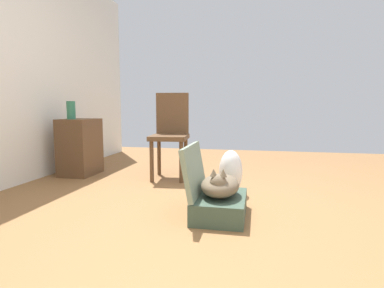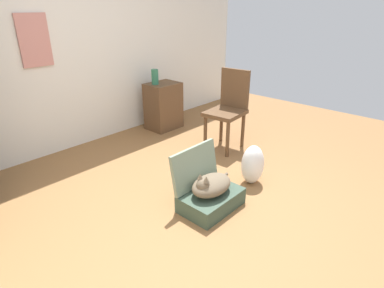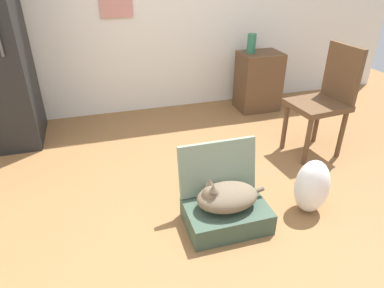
{
  "view_description": "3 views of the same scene",
  "coord_description": "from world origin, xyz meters",
  "views": [
    {
      "loc": [
        -2.1,
        -0.23,
        0.81
      ],
      "look_at": [
        0.5,
        0.31,
        0.5
      ],
      "focal_mm": 29.15,
      "sensor_mm": 36.0,
      "label": 1
    },
    {
      "loc": [
        -1.73,
        -1.47,
        1.68
      ],
      "look_at": [
        0.45,
        0.54,
        0.38
      ],
      "focal_mm": 29.49,
      "sensor_mm": 36.0,
      "label": 2
    },
    {
      "loc": [
        -0.58,
        -1.63,
        1.62
      ],
      "look_at": [
        0.07,
        0.59,
        0.35
      ],
      "focal_mm": 31.94,
      "sensor_mm": 36.0,
      "label": 3
    }
  ],
  "objects": [
    {
      "name": "ground_plane",
      "position": [
        0.0,
        0.0,
        0.0
      ],
      "size": [
        7.68,
        7.68,
        0.0
      ],
      "primitive_type": "plane",
      "color": "olive",
      "rests_on": "ground"
    },
    {
      "name": "suitcase_base",
      "position": [
        0.15,
        0.03,
        0.08
      ],
      "size": [
        0.55,
        0.38,
        0.16
      ],
      "primitive_type": "cube",
      "color": "#384C3D",
      "rests_on": "ground"
    },
    {
      "name": "suitcase_lid",
      "position": [
        0.15,
        0.22,
        0.34
      ],
      "size": [
        0.55,
        0.1,
        0.38
      ],
      "primitive_type": "cube",
      "rotation": [
        1.39,
        0.0,
        0.0
      ],
      "color": "gray",
      "rests_on": "suitcase_base"
    },
    {
      "name": "cat",
      "position": [
        0.14,
        0.03,
        0.24
      ],
      "size": [
        0.5,
        0.28,
        0.23
      ],
      "color": "brown",
      "rests_on": "suitcase_base"
    },
    {
      "name": "plastic_bag_white",
      "position": [
        0.78,
        -0.0,
        0.21
      ],
      "size": [
        0.25,
        0.22,
        0.41
      ],
      "primitive_type": "ellipsoid",
      "color": "white",
      "rests_on": "ground"
    },
    {
      "name": "side_table",
      "position": [
        1.26,
        1.85,
        0.34
      ],
      "size": [
        0.47,
        0.36,
        0.67
      ],
      "primitive_type": "cube",
      "color": "brown",
      "rests_on": "ground"
    },
    {
      "name": "vase_tall",
      "position": [
        1.14,
        1.87,
        0.78
      ],
      "size": [
        0.1,
        0.1,
        0.21
      ],
      "primitive_type": "cylinder",
      "color": "#2D7051",
      "rests_on": "side_table"
    },
    {
      "name": "chair",
      "position": [
        1.35,
        0.74,
        0.53
      ],
      "size": [
        0.5,
        0.45,
        0.98
      ],
      "rotation": [
        0.0,
        0.0,
        -1.47
      ],
      "color": "brown",
      "rests_on": "ground"
    }
  ]
}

